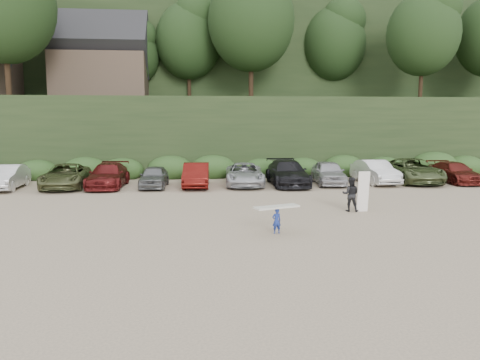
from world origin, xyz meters
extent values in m
plane|color=tan|center=(0.00, 0.00, 0.00)|extent=(120.00, 120.00, 0.00)
cube|color=black|center=(0.00, 22.00, 3.00)|extent=(80.00, 14.00, 6.00)
cube|color=black|center=(0.00, 40.00, 8.00)|extent=(90.00, 30.00, 16.00)
ellipsoid|color=black|center=(0.00, 22.00, 11.00)|extent=(66.00, 12.00, 10.00)
cube|color=#2B491E|center=(-0.55, 14.50, 0.60)|extent=(46.20, 2.00, 1.20)
cube|color=brown|center=(-12.00, 24.00, 8.00)|extent=(8.00, 6.00, 4.00)
imported|color=silver|center=(-15.41, 9.94, 0.75)|extent=(1.79, 4.62, 1.50)
imported|color=#515732|center=(-11.97, 10.19, 0.75)|extent=(2.81, 5.55, 1.50)
imported|color=#5E1515|center=(-9.34, 10.12, 0.76)|extent=(2.29, 5.28, 1.51)
imported|color=slate|center=(-6.44, 9.78, 0.69)|extent=(1.81, 4.11, 1.38)
imported|color=#60120E|center=(-3.78, 9.80, 0.76)|extent=(1.82, 4.68, 1.52)
imported|color=#B2B4B9|center=(-0.64, 10.08, 0.73)|extent=(2.78, 5.41, 1.46)
imported|color=black|center=(2.15, 9.88, 0.81)|extent=(2.31, 5.63, 1.63)
imported|color=#A7A6AB|center=(4.96, 10.08, 0.78)|extent=(2.24, 4.75, 1.57)
imported|color=white|center=(8.20, 10.20, 0.78)|extent=(1.97, 4.86, 1.57)
imported|color=#4E5C35|center=(10.95, 10.40, 0.82)|extent=(3.00, 6.00, 1.63)
imported|color=maroon|center=(13.75, 10.03, 0.70)|extent=(2.07, 4.84, 1.39)
imported|color=navy|center=(-0.85, -2.83, 0.48)|extent=(0.39, 0.30, 0.97)
cube|color=beige|center=(-0.85, -2.83, 1.03)|extent=(1.83, 1.08, 0.07)
imported|color=black|center=(3.37, 1.07, 0.81)|extent=(0.95, 0.84, 1.62)
cube|color=white|center=(3.90, 0.88, 0.96)|extent=(0.54, 0.28, 1.91)
camera|label=1|loc=(-3.97, -19.94, 4.33)|focal=35.00mm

